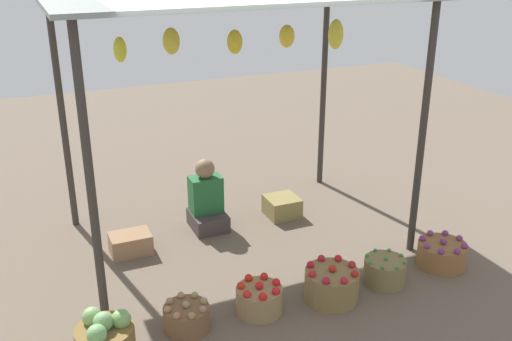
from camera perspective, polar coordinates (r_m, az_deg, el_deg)
The scene contains 11 objects.
ground_plane at distance 6.29m, azimuth -1.95°, elevation -6.34°, with size 14.00×14.00×0.00m, color #695A4C.
market_stall_structure at distance 5.59m, azimuth -2.17°, elevation 14.79°, with size 3.36×2.20×2.50m.
vendor_person at distance 6.37m, azimuth -4.80°, elevation -3.03°, with size 0.36×0.44×0.78m.
basket_cabbages at distance 4.75m, azimuth -14.40°, elevation -15.35°, with size 0.45×0.45×0.37m.
basket_potatoes at distance 4.92m, azimuth -6.73°, elevation -13.90°, with size 0.38×0.38×0.26m.
basket_red_tomatoes at distance 5.08m, azimuth 0.32°, elevation -12.31°, with size 0.39×0.39×0.29m.
basket_red_apples at distance 5.26m, azimuth 7.32°, elevation -10.88°, with size 0.47×0.47×0.34m.
basket_green_chilies at distance 5.58m, azimuth 12.35°, elevation -9.48°, with size 0.38×0.38×0.27m.
basket_purple_onions at distance 5.99m, azimuth 17.53°, elevation -7.69°, with size 0.46×0.46×0.29m.
wooden_crate_near_vendor at distance 6.06m, azimuth -12.04°, elevation -6.93°, with size 0.40×0.29×0.21m, color #97704F.
wooden_crate_stacked_rear at distance 6.69m, azimuth 2.54°, elevation -3.49°, with size 0.36×0.35×0.22m, color olive.
Camera 1 is at (-1.97, -5.18, 2.98)m, focal length 41.33 mm.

